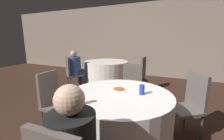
# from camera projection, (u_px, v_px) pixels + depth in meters

# --- Properties ---
(wall_back) EXTENTS (16.00, 0.06, 2.80)m
(wall_back) POSITION_uv_depth(u_px,v_px,m) (169.00, 40.00, 5.49)
(wall_back) COLOR gray
(wall_back) RESTS_ON ground_plane
(table_near) EXTENTS (1.33, 1.33, 0.76)m
(table_near) POSITION_uv_depth(u_px,v_px,m) (119.00, 121.00, 1.97)
(table_near) COLOR white
(table_near) RESTS_ON ground_plane
(table_far) EXTENTS (1.35, 1.35, 0.76)m
(table_far) POSITION_uv_depth(u_px,v_px,m) (106.00, 73.00, 4.73)
(table_far) COLOR white
(table_far) RESTS_ON ground_plane
(chair_near_northeast) EXTENTS (0.56, 0.56, 0.95)m
(chair_near_northeast) POSITION_uv_depth(u_px,v_px,m) (191.00, 101.00, 2.18)
(chair_near_northeast) COLOR #59514C
(chair_near_northeast) RESTS_ON ground_plane
(chair_near_north) EXTENTS (0.46, 0.46, 0.95)m
(chair_near_north) POSITION_uv_depth(u_px,v_px,m) (132.00, 84.00, 2.96)
(chair_near_north) COLOR #59514C
(chair_near_north) RESTS_ON ground_plane
(chair_near_west) EXTENTS (0.43, 0.43, 0.95)m
(chair_near_west) POSITION_uv_depth(u_px,v_px,m) (53.00, 97.00, 2.32)
(chair_near_west) COLOR #59514C
(chair_near_west) RESTS_ON ground_plane
(chair_far_southwest) EXTENTS (0.56, 0.56, 0.95)m
(chair_far_southwest) POSITION_uv_depth(u_px,v_px,m) (71.00, 71.00, 4.21)
(chair_far_southwest) COLOR #59514C
(chair_far_southwest) RESTS_ON ground_plane
(chair_far_east) EXTENTS (0.42, 0.41, 0.95)m
(chair_far_east) POSITION_uv_depth(u_px,v_px,m) (140.00, 71.00, 4.21)
(chair_far_east) COLOR #59514C
(chair_far_east) RESTS_ON ground_plane
(person_blue_shirt) EXTENTS (0.49, 0.50, 1.13)m
(person_blue_shirt) POSITION_uv_depth(u_px,v_px,m) (77.00, 70.00, 4.27)
(person_blue_shirt) COLOR #33384C
(person_blue_shirt) RESTS_ON ground_plane
(pizza_plate_near) EXTENTS (0.22, 0.22, 0.02)m
(pizza_plate_near) POSITION_uv_depth(u_px,v_px,m) (119.00, 89.00, 2.03)
(pizza_plate_near) COLOR white
(pizza_plate_near) RESTS_ON table_near
(soda_can_blue) EXTENTS (0.07, 0.07, 0.12)m
(soda_can_blue) POSITION_uv_depth(u_px,v_px,m) (142.00, 90.00, 1.85)
(soda_can_blue) COLOR #1E38A5
(soda_can_blue) RESTS_ON table_near
(soda_can_red) EXTENTS (0.07, 0.07, 0.12)m
(soda_can_red) POSITION_uv_depth(u_px,v_px,m) (81.00, 99.00, 1.57)
(soda_can_red) COLOR red
(soda_can_red) RESTS_ON table_near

